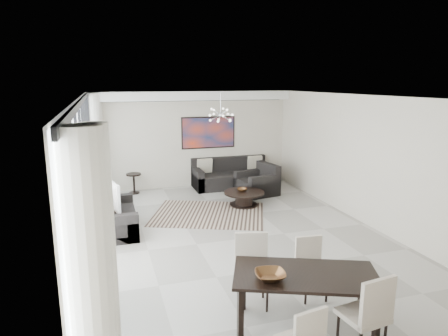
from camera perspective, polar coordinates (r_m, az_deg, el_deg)
name	(u,v)px	position (r m, az deg, el deg)	size (l,w,h in m)	color
room_shell	(264,169)	(8.12, 5.71, -0.15)	(6.00, 9.00, 2.90)	#A8A39B
window_wall	(92,180)	(7.50, -18.36, -1.63)	(0.37, 8.95, 2.90)	white
soffit	(193,96)	(11.90, -4.43, 10.24)	(5.98, 0.40, 0.26)	white
painting	(208,133)	(12.28, -2.23, 5.08)	(1.68, 0.04, 0.98)	red
chandelier	(221,115)	(10.26, -0.48, 7.60)	(0.66, 0.66, 0.71)	silver
rug	(209,214)	(9.86, -2.19, -6.56)	(2.66, 2.04, 0.01)	black
coffee_table	(244,198)	(10.47, 2.89, -4.26)	(1.06, 1.06, 0.37)	black
bowl_coffee	(242,190)	(10.45, 2.59, -3.14)	(0.26, 0.26, 0.08)	brown
sofa_main	(232,177)	(12.33, 1.15, -1.28)	(2.40, 0.98, 0.87)	black
loveseat	(111,219)	(9.01, -15.78, -7.02)	(0.94, 1.66, 0.83)	black
armchair	(258,184)	(11.56, 4.89, -2.25)	(1.14, 1.18, 0.86)	black
side_table	(134,180)	(11.81, -12.76, -1.69)	(0.43, 0.43, 0.59)	black
tv_console	(101,221)	(9.03, -17.12, -7.30)	(0.45, 1.59, 0.50)	black
television	(107,195)	(8.90, -16.31, -3.74)	(1.08, 0.14, 0.62)	gray
dining_table	(305,280)	(5.45, 11.56, -15.38)	(2.06, 1.56, 0.77)	black
dining_chair_se	(370,310)	(5.17, 20.08, -18.56)	(0.54, 0.54, 1.05)	#C1B2A0
dining_chair_nw	(252,264)	(5.97, 4.00, -13.49)	(0.58, 0.58, 1.04)	#C1B2A0
dining_chair_ne	(310,263)	(6.30, 12.24, -13.09)	(0.46, 0.46, 0.91)	#C1B2A0
bowl_dining	(270,275)	(5.20, 6.62, -15.00)	(0.38, 0.38, 0.09)	brown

